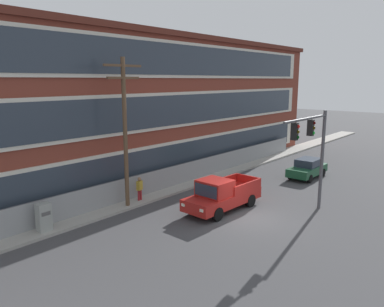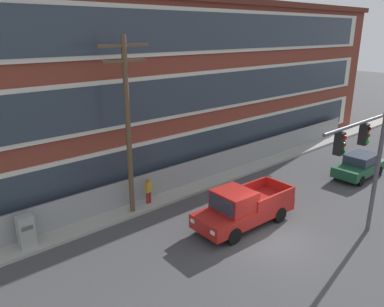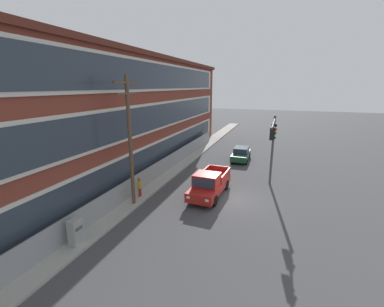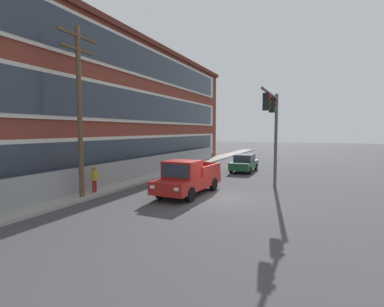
{
  "view_description": "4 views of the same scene",
  "coord_description": "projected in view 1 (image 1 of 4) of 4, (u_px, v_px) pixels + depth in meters",
  "views": [
    {
      "loc": [
        -17.81,
        -10.6,
        7.88
      ],
      "look_at": [
        -0.78,
        3.77,
        3.46
      ],
      "focal_mm": 35.0,
      "sensor_mm": 36.0,
      "label": 1
    },
    {
      "loc": [
        -12.99,
        -8.76,
        9.31
      ],
      "look_at": [
        -1.09,
        4.63,
        3.44
      ],
      "focal_mm": 35.0,
      "sensor_mm": 36.0,
      "label": 2
    },
    {
      "loc": [
        -18.2,
        -2.88,
        8.45
      ],
      "look_at": [
        1.78,
        4.15,
        2.86
      ],
      "focal_mm": 24.0,
      "sensor_mm": 36.0,
      "label": 3
    },
    {
      "loc": [
        -15.73,
        -4.93,
        3.76
      ],
      "look_at": [
        0.94,
        2.2,
        2.35
      ],
      "focal_mm": 28.0,
      "sensor_mm": 36.0,
      "label": 4
    }
  ],
  "objects": [
    {
      "name": "pickup_truck_red",
      "position": [
        221.0,
        195.0,
        22.73
      ],
      "size": [
        5.63,
        2.28,
        2.06
      ],
      "color": "#AD1E19",
      "rests_on": "ground"
    },
    {
      "name": "ground_plane",
      "position": [
        251.0,
        218.0,
        21.58
      ],
      "size": [
        160.0,
        160.0,
        0.0
      ],
      "primitive_type": "plane",
      "color": "#424244"
    },
    {
      "name": "pedestrian_near_cabinet",
      "position": [
        140.0,
        188.0,
        24.22
      ],
      "size": [
        0.44,
        0.33,
        1.69
      ],
      "color": "maroon",
      "rests_on": "ground"
    },
    {
      "name": "brick_mill_building",
      "position": [
        127.0,
        106.0,
        31.25
      ],
      "size": [
        42.78,
        11.4,
        11.34
      ],
      "color": "brown",
      "rests_on": "ground"
    },
    {
      "name": "utility_pole_near_corner",
      "position": [
        125.0,
        127.0,
        22.4
      ],
      "size": [
        2.74,
        0.26,
        9.18
      ],
      "color": "brown",
      "rests_on": "ground"
    },
    {
      "name": "traffic_signal_mast",
      "position": [
        313.0,
        143.0,
        21.38
      ],
      "size": [
        5.39,
        0.43,
        6.09
      ],
      "color": "#4C4C51",
      "rests_on": "ground"
    },
    {
      "name": "electrical_cabinet",
      "position": [
        44.0,
        219.0,
        19.32
      ],
      "size": [
        0.69,
        0.52,
        1.63
      ],
      "color": "#939993",
      "rests_on": "ground"
    },
    {
      "name": "sidewalk_building_side",
      "position": [
        160.0,
        193.0,
        26.25
      ],
      "size": [
        80.0,
        2.01,
        0.16
      ],
      "primitive_type": "cube",
      "color": "#9E9B93",
      "rests_on": "ground"
    },
    {
      "name": "chain_link_fence",
      "position": [
        190.0,
        172.0,
        28.97
      ],
      "size": [
        32.81,
        0.06,
        1.66
      ],
      "color": "gray",
      "rests_on": "ground"
    },
    {
      "name": "sedan_dark_green",
      "position": [
        307.0,
        168.0,
        30.44
      ],
      "size": [
        4.27,
        1.84,
        1.56
      ],
      "color": "#194C2D",
      "rests_on": "ground"
    }
  ]
}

